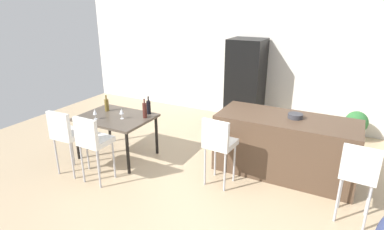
{
  "coord_description": "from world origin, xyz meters",
  "views": [
    {
      "loc": [
        1.5,
        -3.81,
        2.58
      ],
      "look_at": [
        -0.72,
        0.42,
        0.85
      ],
      "focal_mm": 29.77,
      "sensor_mm": 36.0,
      "label": 1
    }
  ],
  "objects_px": {
    "kitchen_island": "(285,146)",
    "dining_chair_far": "(93,139)",
    "bar_chair_left": "(219,142)",
    "refrigerator": "(245,82)",
    "dining_table": "(116,120)",
    "fruit_bowl": "(295,116)",
    "wine_glass_left": "(95,112)",
    "potted_plant": "(356,124)",
    "wine_bottle_corner": "(145,110)",
    "wine_bottle_middle": "(107,105)",
    "dining_chair_near": "(66,132)",
    "wine_bottle_near": "(149,107)",
    "wine_glass_right": "(122,111)",
    "bar_chair_middle": "(359,171)"
  },
  "relations": [
    {
      "from": "dining_chair_far",
      "to": "dining_table",
      "type": "bearing_deg",
      "value": 108.23
    },
    {
      "from": "dining_chair_near",
      "to": "wine_bottle_middle",
      "type": "relative_size",
      "value": 3.65
    },
    {
      "from": "refrigerator",
      "to": "fruit_bowl",
      "type": "distance_m",
      "value": 2.23
    },
    {
      "from": "bar_chair_middle",
      "to": "wine_glass_left",
      "type": "relative_size",
      "value": 6.03
    },
    {
      "from": "bar_chair_left",
      "to": "fruit_bowl",
      "type": "bearing_deg",
      "value": 44.73
    },
    {
      "from": "dining_chair_far",
      "to": "refrigerator",
      "type": "distance_m",
      "value": 3.58
    },
    {
      "from": "dining_chair_near",
      "to": "wine_bottle_middle",
      "type": "distance_m",
      "value": 0.98
    },
    {
      "from": "bar_chair_left",
      "to": "wine_bottle_near",
      "type": "bearing_deg",
      "value": 164.35
    },
    {
      "from": "kitchen_island",
      "to": "wine_bottle_near",
      "type": "relative_size",
      "value": 6.64
    },
    {
      "from": "wine_bottle_corner",
      "to": "fruit_bowl",
      "type": "bearing_deg",
      "value": 15.48
    },
    {
      "from": "wine_bottle_near",
      "to": "bar_chair_left",
      "type": "bearing_deg",
      "value": -15.65
    },
    {
      "from": "dining_chair_far",
      "to": "fruit_bowl",
      "type": "distance_m",
      "value": 3.0
    },
    {
      "from": "dining_chair_near",
      "to": "wine_glass_right",
      "type": "distance_m",
      "value": 0.91
    },
    {
      "from": "kitchen_island",
      "to": "dining_chair_far",
      "type": "bearing_deg",
      "value": -146.53
    },
    {
      "from": "wine_bottle_corner",
      "to": "wine_bottle_middle",
      "type": "bearing_deg",
      "value": -178.27
    },
    {
      "from": "dining_table",
      "to": "wine_bottle_middle",
      "type": "xyz_separation_m",
      "value": [
        -0.32,
        0.15,
        0.18
      ]
    },
    {
      "from": "dining_chair_far",
      "to": "wine_bottle_corner",
      "type": "distance_m",
      "value": 1.03
    },
    {
      "from": "kitchen_island",
      "to": "bar_chair_left",
      "type": "xyz_separation_m",
      "value": [
        -0.77,
        -0.82,
        0.24
      ]
    },
    {
      "from": "dining_chair_near",
      "to": "wine_glass_right",
      "type": "height_order",
      "value": "dining_chair_near"
    },
    {
      "from": "wine_bottle_middle",
      "to": "dining_chair_near",
      "type": "bearing_deg",
      "value": -87.17
    },
    {
      "from": "wine_bottle_middle",
      "to": "wine_glass_right",
      "type": "distance_m",
      "value": 0.52
    },
    {
      "from": "wine_bottle_corner",
      "to": "wine_glass_right",
      "type": "xyz_separation_m",
      "value": [
        -0.31,
        -0.21,
        -0.01
      ]
    },
    {
      "from": "potted_plant",
      "to": "dining_table",
      "type": "bearing_deg",
      "value": -144.77
    },
    {
      "from": "wine_bottle_middle",
      "to": "kitchen_island",
      "type": "bearing_deg",
      "value": 11.7
    },
    {
      "from": "dining_table",
      "to": "fruit_bowl",
      "type": "bearing_deg",
      "value": 16.24
    },
    {
      "from": "bar_chair_left",
      "to": "refrigerator",
      "type": "relative_size",
      "value": 0.57
    },
    {
      "from": "fruit_bowl",
      "to": "dining_chair_near",
      "type": "bearing_deg",
      "value": -151.84
    },
    {
      "from": "wine_bottle_corner",
      "to": "potted_plant",
      "type": "relative_size",
      "value": 0.53
    },
    {
      "from": "bar_chair_left",
      "to": "kitchen_island",
      "type": "bearing_deg",
      "value": 46.88
    },
    {
      "from": "wine_glass_left",
      "to": "bar_chair_left",
      "type": "bearing_deg",
      "value": 5.77
    },
    {
      "from": "dining_table",
      "to": "dining_chair_far",
      "type": "distance_m",
      "value": 0.86
    },
    {
      "from": "wine_glass_left",
      "to": "wine_bottle_corner",
      "type": "bearing_deg",
      "value": 32.72
    },
    {
      "from": "dining_chair_near",
      "to": "wine_bottle_middle",
      "type": "bearing_deg",
      "value": 92.83
    },
    {
      "from": "kitchen_island",
      "to": "dining_chair_far",
      "type": "relative_size",
      "value": 1.97
    },
    {
      "from": "kitchen_island",
      "to": "refrigerator",
      "type": "distance_m",
      "value": 2.25
    },
    {
      "from": "dining_table",
      "to": "wine_glass_left",
      "type": "relative_size",
      "value": 6.91
    },
    {
      "from": "bar_chair_middle",
      "to": "dining_chair_far",
      "type": "bearing_deg",
      "value": -167.3
    },
    {
      "from": "bar_chair_middle",
      "to": "refrigerator",
      "type": "relative_size",
      "value": 0.57
    },
    {
      "from": "bar_chair_left",
      "to": "potted_plant",
      "type": "distance_m",
      "value": 3.14
    },
    {
      "from": "fruit_bowl",
      "to": "bar_chair_left",
      "type": "bearing_deg",
      "value": -135.27
    },
    {
      "from": "wine_bottle_corner",
      "to": "refrigerator",
      "type": "distance_m",
      "value": 2.57
    },
    {
      "from": "bar_chair_left",
      "to": "refrigerator",
      "type": "bearing_deg",
      "value": 100.91
    },
    {
      "from": "wine_bottle_corner",
      "to": "fruit_bowl",
      "type": "relative_size",
      "value": 1.5
    },
    {
      "from": "bar_chair_middle",
      "to": "wine_glass_right",
      "type": "relative_size",
      "value": 6.03
    },
    {
      "from": "wine_bottle_middle",
      "to": "dining_table",
      "type": "bearing_deg",
      "value": -25.22
    },
    {
      "from": "bar_chair_left",
      "to": "potted_plant",
      "type": "xyz_separation_m",
      "value": [
        1.72,
        2.61,
        -0.33
      ]
    },
    {
      "from": "dining_chair_far",
      "to": "fruit_bowl",
      "type": "bearing_deg",
      "value": 33.05
    },
    {
      "from": "kitchen_island",
      "to": "dining_chair_near",
      "type": "relative_size",
      "value": 1.97
    },
    {
      "from": "wine_glass_left",
      "to": "potted_plant",
      "type": "bearing_deg",
      "value": 36.45
    },
    {
      "from": "dining_table",
      "to": "wine_bottle_near",
      "type": "height_order",
      "value": "wine_bottle_near"
    }
  ]
}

